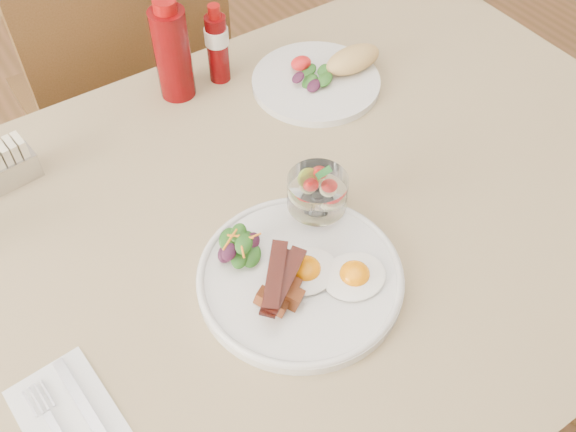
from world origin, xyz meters
name	(u,v)px	position (x,y,z in m)	size (l,w,h in m)	color
table	(287,255)	(0.00, 0.00, 0.66)	(1.33, 0.88, 0.75)	brown
chair_far	(129,98)	(0.00, 0.66, 0.52)	(0.42, 0.42, 0.93)	brown
main_plate	(300,278)	(-0.05, -0.10, 0.76)	(0.28, 0.28, 0.02)	silver
fried_eggs	(330,272)	(-0.01, -0.13, 0.77)	(0.14, 0.13, 0.02)	white
bacon_potato_pile	(281,286)	(-0.09, -0.12, 0.79)	(0.10, 0.09, 0.04)	brown
side_salad	(240,248)	(-0.10, -0.03, 0.78)	(0.07, 0.07, 0.04)	#154412
fruit_cup	(317,192)	(0.03, -0.03, 0.82)	(0.09, 0.09, 0.09)	white
second_plate	(325,76)	(0.23, 0.23, 0.77)	(0.25, 0.23, 0.06)	silver
ketchup_bottle	(172,52)	(0.00, 0.35, 0.84)	(0.06, 0.06, 0.18)	#590506
hot_sauce_bottle	(217,45)	(0.08, 0.34, 0.82)	(0.04, 0.04, 0.15)	#590506
sugar_caddy	(9,165)	(-0.31, 0.30, 0.78)	(0.08, 0.05, 0.07)	#BBBABF
napkin_cutlery	(75,425)	(-0.38, -0.13, 0.75)	(0.11, 0.19, 0.01)	white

